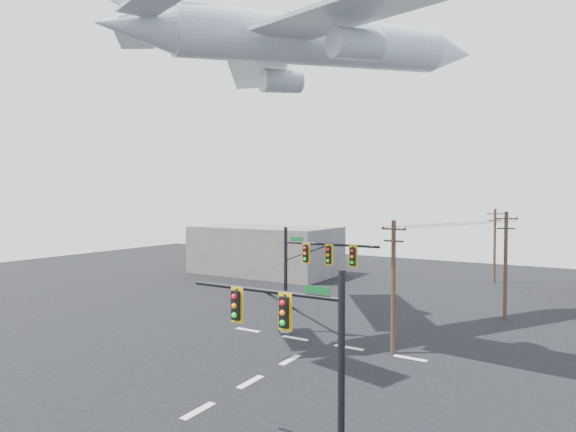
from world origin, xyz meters
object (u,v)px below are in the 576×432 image
Objects in this scene: signal_mast_far at (307,275)px; airliner at (318,43)px; utility_pole_c at (495,244)px; signal_mast_near at (305,360)px; utility_pole_b at (506,263)px; utility_pole_a at (393,284)px.

airliner is at bearing 90.81° from signal_mast_far.
signal_mast_far is 16.43m from airliner.
utility_pole_c is at bearing 15.95° from airliner.
utility_pole_c is at bearing 90.01° from signal_mast_near.
utility_pole_c is at bearing 81.90° from utility_pole_b.
signal_mast_far is 0.88× the size of utility_pole_b.
signal_mast_far is (-7.89, 14.36, 0.44)m from signal_mast_near.
utility_pole_c is (-3.27, 17.48, -0.05)m from utility_pole_b.
airliner is at bearing -154.74° from utility_pole_b.
airliner reaches higher than utility_pole_b.
utility_pole_c is at bearing 75.19° from signal_mast_far.
utility_pole_b is (3.26, 26.70, 0.65)m from signal_mast_near.
signal_mast_far is at bearing -150.79° from utility_pole_b.
airliner reaches higher than utility_pole_c.
utility_pole_b is at bearing -89.33° from utility_pole_c.
signal_mast_near is at bearing -115.65° from utility_pole_b.
utility_pole_b is (4.77, 12.88, 0.17)m from utility_pole_a.
signal_mast_near is at bearing -99.92° from utility_pole_c.
utility_pole_c is at bearing 95.55° from utility_pole_a.
utility_pole_a is at bearing -4.85° from signal_mast_far.
signal_mast_far is at bearing 118.79° from signal_mast_near.
utility_pole_a is at bearing -76.67° from airliner.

